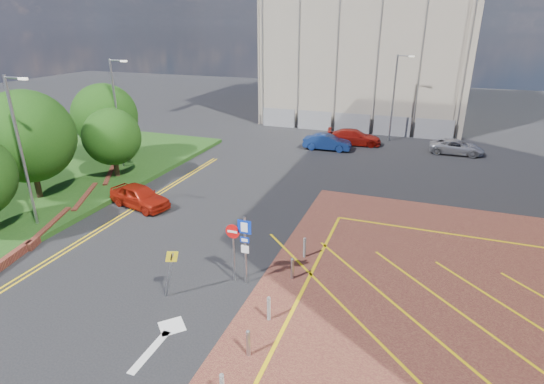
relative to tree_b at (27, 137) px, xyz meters
The scene contains 18 objects.
ground 16.83m from the tree_b, 17.88° to the right, with size 140.00×140.00×0.00m, color black.
grass_bed 4.89m from the tree_b, 158.20° to the left, with size 14.00×32.00×0.30m, color #1D4115.
retaining_wall 6.24m from the tree_b, 39.04° to the right, with size 6.06×20.33×0.40m.
tree_b is the anchor object (origin of this frame).
tree_c 5.49m from the tree_b, 68.20° to the left, with size 4.00×4.00×4.90m.
tree_d 8.07m from the tree_b, 97.13° to the left, with size 5.00×5.00×6.08m.
lamp_left_near 4.32m from the tree_b, 44.25° to the right, with size 1.53×0.16×8.00m.
lamp_left_far 7.10m from the tree_b, 81.23° to the left, with size 1.53×0.16×8.00m.
lamp_back 30.21m from the tree_b, 49.59° to the left, with size 1.53×0.16×8.00m.
sign_cluster 16.46m from the tree_b, 14.26° to the right, with size 1.17×0.12×3.20m.
warning_sign 15.12m from the tree_b, 23.95° to the right, with size 0.74×0.41×2.25m.
bollard_row 19.38m from the tree_b, 20.53° to the right, with size 0.14×11.14×0.90m.
construction_building 38.87m from the tree_b, 66.11° to the left, with size 21.20×19.20×22.00m, color #A29484.
construction_fence 30.13m from the tree_b, 56.58° to the left, with size 21.60×0.06×2.00m, color gray.
car_red_left 7.59m from the tree_b, 12.23° to the left, with size 1.68×4.17×1.42m, color #A41D0E.
car_blue_back 23.33m from the tree_b, 50.89° to the left, with size 1.48×4.23×1.39m, color navy.
car_red_back 26.52m from the tree_b, 51.03° to the left, with size 2.01×4.94×1.43m, color #A2150D.
car_silver_back 32.78m from the tree_b, 38.79° to the left, with size 2.07×4.48×1.25m, color #A7A7AE.
Camera 1 is at (6.95, -13.48, 10.62)m, focal length 28.00 mm.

